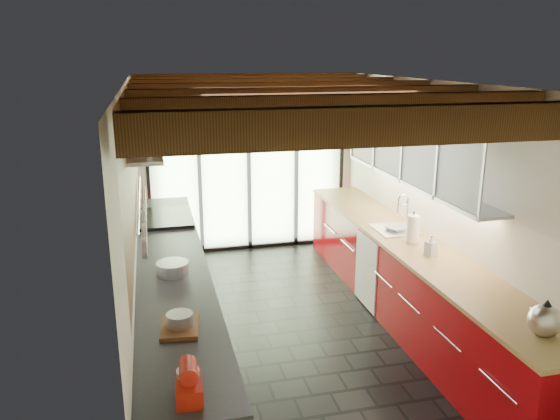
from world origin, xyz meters
The scene contains 18 objects.
ground centered at (0.00, 0.00, 0.00)m, with size 5.50×5.50×0.00m, color black.
room_shell centered at (0.00, 0.00, 1.65)m, with size 5.50×5.50×5.50m.
ceiling_beams centered at (0.00, 0.38, 2.46)m, with size 3.14×5.06×4.90m.
glass_door centered at (0.00, 2.69, 1.66)m, with size 2.95×0.10×2.90m.
left_counter centered at (-1.28, 0.00, 0.46)m, with size 0.68×5.00×0.92m.
range_stove centered at (-1.28, 1.45, 0.47)m, with size 0.66×0.90×0.97m.
right_counter centered at (1.27, 0.00, 0.46)m, with size 0.68×5.00×0.92m.
sink_assembly centered at (1.29, 0.40, 0.96)m, with size 0.45×0.52×0.43m.
upper_cabinets_right centered at (1.43, 0.30, 1.85)m, with size 0.34×3.00×3.00m.
left_wall_fixtures centered at (-1.47, 0.25, 1.80)m, with size 0.28×2.60×0.96m.
stand_mixer centered at (-1.27, -2.24, 1.02)m, with size 0.17×0.28×0.25m.
pot_large centered at (-1.27, -1.40, 0.98)m, with size 0.19×0.19×0.12m, color silver.
pot_small centered at (-1.27, -0.32, 0.98)m, with size 0.30×0.30×0.11m, color silver.
cutting_board centered at (-1.27, -1.39, 0.94)m, with size 0.27×0.38×0.03m, color brown.
kettle centered at (1.27, -2.09, 1.04)m, with size 0.30×0.33×0.28m.
paper_towel centered at (1.27, -0.04, 1.07)m, with size 0.17×0.17×0.35m.
soap_bottle centered at (1.27, -0.44, 1.03)m, with size 0.10×0.10×0.21m, color silver.
bowl centered at (1.27, 0.37, 0.95)m, with size 0.24×0.24×0.06m, color silver.
Camera 1 is at (-1.40, -5.08, 2.87)m, focal length 35.00 mm.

